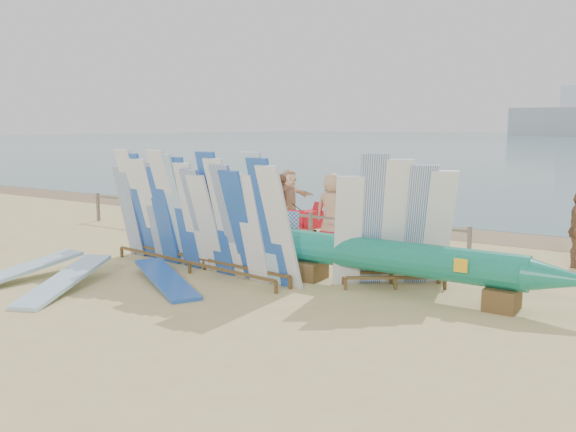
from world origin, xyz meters
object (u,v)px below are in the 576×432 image
Objects in this scene: beachgoer_4 at (281,203)px; beachgoer_11 at (256,191)px; flat_board_b at (18,282)px; flat_board_a at (65,290)px; beach_chair_left at (292,231)px; main_surfboard_rack at (196,217)px; vendor_table at (290,245)px; side_surfboard_rack at (395,227)px; beachgoer_2 at (176,195)px; beach_chair_right at (333,234)px; stroller at (310,223)px; beachgoer_7 at (438,203)px; flat_board_d at (166,285)px; beachgoer_5 at (289,198)px; beachgoer_3 at (214,191)px; outrigger_canoe at (398,260)px; beachgoer_6 at (332,209)px.

beachgoer_11 is (-2.86, 2.67, -0.06)m from beachgoer_4.
flat_board_b reaches higher than flat_board_a.
beachgoer_4 is at bearing 132.32° from beach_chair_left.
vendor_table is (1.16, 1.81, -0.78)m from main_surfboard_rack.
beach_chair_left is at bearing 110.03° from side_surfboard_rack.
flat_board_a is 9.04m from beachgoer_2.
beach_chair_right is 0.96× the size of stroller.
flat_board_d is at bearing 162.41° from beachgoer_7.
stroller reaches higher than flat_board_b.
beachgoer_5 is (-2.78, 4.26, 0.48)m from vendor_table.
beachgoer_5 is 2.87m from beachgoer_3.
beachgoer_2 is 0.89× the size of beachgoer_5.
beach_chair_left is 0.82× the size of stroller.
outrigger_canoe is 10.71m from beachgoer_11.
flat_board_b is at bearing 148.43° from flat_board_d.
beachgoer_11 is (-4.94, 3.40, -0.13)m from beachgoer_6.
beach_chair_left is 0.46× the size of beachgoer_4.
beach_chair_right is 3.23m from beachgoer_5.
outrigger_canoe is 7.89m from beachgoer_5.
flat_board_b is 10.79m from beachgoer_7.
flat_board_b is at bearing -92.31° from beachgoer_2.
beachgoer_6 is 1.07× the size of beachgoer_5.
beach_chair_right reaches higher than flat_board_a.
flat_board_a is at bearing -106.74° from main_surfboard_rack.
beachgoer_7 is 7.37m from beachgoer_3.
flat_board_a is 1.44× the size of beachgoer_7.
outrigger_canoe is at bearing 125.33° from beachgoer_6.
beachgoer_3 is (-5.64, 4.09, 0.54)m from vendor_table.
beachgoer_7 is at bearing 34.77° from beach_chair_left.
beachgoer_5 is at bearing -157.99° from beachgoer_11.
beachgoer_6 reaches higher than beachgoer_4.
stroller is (1.02, 7.22, 0.38)m from flat_board_a.
flat_board_b is 8.80m from beachgoer_3.
stroller is 0.62× the size of beachgoer_2.
side_surfboard_rack is 7.48m from beachgoer_5.
side_surfboard_rack is at bearing -29.18° from flat_board_d.
main_surfboard_rack is 8.61m from beachgoer_11.
beach_chair_left is at bearing -124.79° from beachgoer_5.
side_surfboard_rack is at bearing -14.53° from vendor_table.
beachgoer_11 reaches higher than flat_board_a.
beachgoer_11 is at bearing 140.26° from outrigger_canoe.
flat_board_d is 1.70× the size of beachgoer_11.
vendor_table is 0.69× the size of beachgoer_4.
main_surfboard_rack reaches higher than beachgoer_5.
main_surfboard_rack is at bearing 69.39° from beachgoer_6.
flat_board_b is at bearing -129.43° from vendor_table.
beachgoer_11 is (-2.39, 1.54, -0.07)m from beachgoer_5.
beachgoer_4 is (-2.10, 0.74, 0.58)m from beach_chair_right.
beachgoer_4 is at bearing -27.55° from beachgoer_6.
flat_board_d is (-0.95, -2.97, -0.39)m from vendor_table.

